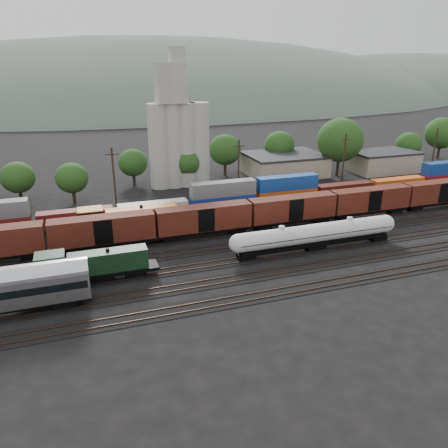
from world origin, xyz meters
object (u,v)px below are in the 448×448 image
object	(u,v)px
tank_car_a	(281,239)
grain_silo	(178,135)
green_locomotive	(85,266)
orange_locomotive	(122,220)

from	to	relation	value
tank_car_a	grain_silo	size ratio (longest dim) A/B	0.54
green_locomotive	grain_silo	world-z (taller)	grain_silo
green_locomotive	tank_car_a	world-z (taller)	green_locomotive
orange_locomotive	grain_silo	xyz separation A→B (m)	(15.57, 26.00, 8.60)
grain_silo	orange_locomotive	bearing A→B (deg)	-120.92
green_locomotive	orange_locomotive	distance (m)	16.21
tank_car_a	green_locomotive	bearing A→B (deg)	-180.00
tank_car_a	grain_silo	distance (m)	42.24
orange_locomotive	grain_silo	world-z (taller)	grain_silo
green_locomotive	tank_car_a	size ratio (longest dim) A/B	1.03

